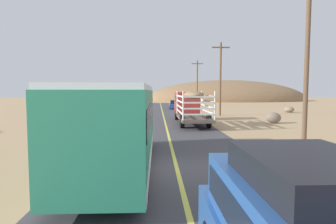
# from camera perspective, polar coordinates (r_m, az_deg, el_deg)

# --- Properties ---
(ground_plane) EXTENTS (240.00, 240.00, 0.00)m
(ground_plane) POSITION_cam_1_polar(r_m,az_deg,el_deg) (11.30, 1.79, -11.35)
(ground_plane) COLOR tan
(road_surface) EXTENTS (8.00, 120.00, 0.02)m
(road_surface) POSITION_cam_1_polar(r_m,az_deg,el_deg) (11.29, 1.79, -11.30)
(road_surface) COLOR #423F44
(road_surface) RESTS_ON ground
(road_centre_line) EXTENTS (0.16, 117.60, 0.00)m
(road_centre_line) POSITION_cam_1_polar(r_m,az_deg,el_deg) (11.29, 1.79, -11.24)
(road_centre_line) COLOR #D8CC4C
(road_centre_line) RESTS_ON road_surface
(livestock_truck) EXTENTS (2.53, 9.70, 3.02)m
(livestock_truck) POSITION_cam_1_polar(r_m,az_deg,el_deg) (27.50, 4.32, 1.67)
(livestock_truck) COLOR #B2332D
(livestock_truck) RESTS_ON road_surface
(bus) EXTENTS (2.54, 10.00, 3.21)m
(bus) POSITION_cam_1_polar(r_m,az_deg,el_deg) (11.20, -9.92, -2.43)
(bus) COLOR #2D8C66
(bus) RESTS_ON road_surface
(car_far) EXTENTS (1.80, 4.40, 1.46)m
(car_far) POSITION_cam_1_polar(r_m,az_deg,el_deg) (48.03, 1.37, 1.48)
(car_far) COLOR #264C8C
(car_far) RESTS_ON road_surface
(power_pole_near) EXTENTS (2.20, 0.24, 8.70)m
(power_pole_near) POSITION_cam_1_polar(r_m,az_deg,el_deg) (16.46, 26.26, 9.45)
(power_pole_near) COLOR brown
(power_pole_near) RESTS_ON ground
(power_pole_mid) EXTENTS (2.20, 0.24, 8.91)m
(power_pole_mid) POSITION_cam_1_polar(r_m,az_deg,el_deg) (35.30, 10.54, 6.99)
(power_pole_mid) COLOR brown
(power_pole_mid) RESTS_ON ground
(power_pole_far) EXTENTS (2.20, 0.24, 8.85)m
(power_pole_far) POSITION_cam_1_polar(r_m,az_deg,el_deg) (54.94, 5.92, 6.02)
(power_pole_far) COLOR brown
(power_pole_far) RESTS_ON ground
(boulder_near_shoulder) EXTENTS (1.37, 1.10, 1.03)m
(boulder_near_shoulder) POSITION_cam_1_polar(r_m,az_deg,el_deg) (28.27, 20.55, -1.12)
(boulder_near_shoulder) COLOR #756656
(boulder_near_shoulder) RESTS_ON ground
(boulder_mid_field) EXTENTS (1.34, 1.32, 0.83)m
(boulder_mid_field) POSITION_cam_1_polar(r_m,az_deg,el_deg) (43.48, 23.28, 0.47)
(boulder_mid_field) COLOR #84705B
(boulder_mid_field) RESTS_ON ground
(distant_hill) EXTENTS (49.60, 25.43, 12.67)m
(distant_hill) POSITION_cam_1_polar(r_m,az_deg,el_deg) (88.82, 11.71, 2.24)
(distant_hill) COLOR olive
(distant_hill) RESTS_ON ground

